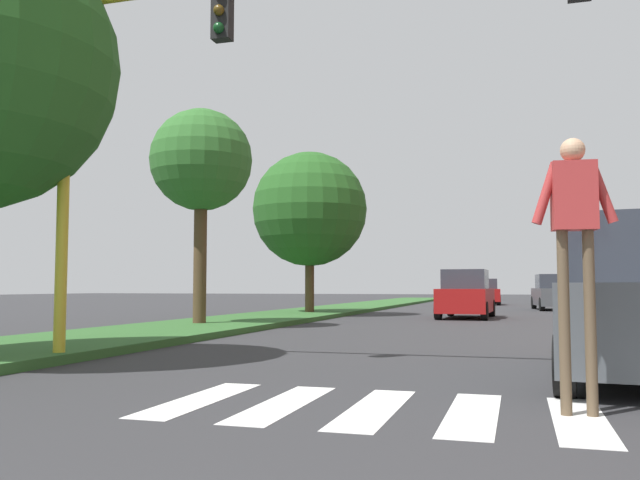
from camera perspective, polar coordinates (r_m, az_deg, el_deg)
name	(u,v)px	position (r m, az deg, el deg)	size (l,w,h in m)	color
ground_plane	(498,313)	(30.24, 15.00, -6.04)	(140.00, 140.00, 0.00)	#2D2D30
crosswalk	(422,411)	(6.38, 8.76, -14.25)	(4.95, 2.20, 0.01)	silver
median_strip	(325,311)	(29.39, 0.40, -6.09)	(3.58, 64.00, 0.15)	#2D5B28
tree_mid	(201,162)	(18.96, -10.12, 6.61)	(2.84, 2.84, 5.94)	#4C3823
tree_far	(310,209)	(26.52, -0.89, 2.64)	(4.55, 4.55, 6.35)	#4C3823
traffic_light_gantry	(220,63)	(10.05, -8.58, 14.72)	(8.90, 0.30, 6.00)	gold
pedestrian_performer	(575,229)	(6.42, 20.96, 0.89)	(0.75, 0.28, 2.49)	brown
sedan_midblock	(466,296)	(24.85, 12.38, -4.69)	(1.93, 4.12, 1.75)	maroon
sedan_distant	(554,293)	(34.69, 19.40, -4.34)	(2.13, 4.36, 1.75)	#474C51
sedan_far_horizon	(484,293)	(43.67, 13.83, -4.39)	(2.21, 4.52, 1.63)	maroon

